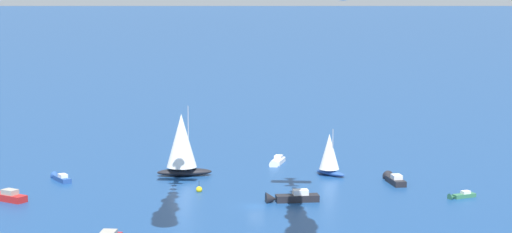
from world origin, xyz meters
TOP-DOWN VIEW (x-y plane):
  - ground_plane at (0.00, 0.00)m, footprint 2000.00×2000.00m
  - motorboat_near_centre at (26.50, 16.49)m, footprint 2.77×8.13m
  - motorboat_far_stbd at (35.11, 3.25)m, footprint 5.23×3.05m
  - motorboat_inshore at (7.22, 35.70)m, footprint 3.93×7.19m
  - motorboat_trailing at (-42.05, 8.47)m, footprint 8.34×7.23m
  - motorboat_outer_ring_a at (5.94, 2.90)m, footprint 8.98×2.72m
  - sailboat_outer_ring_b at (-11.67, 25.94)m, footprint 10.31×5.77m
  - sailboat_outer_ring_c at (15.89, 24.28)m, footprint 5.83×6.53m
  - motorboat_outer_ring_d at (-33.97, 23.59)m, footprint 4.35×6.39m
  - marker_buoy at (-8.92, 11.98)m, footprint 1.10×1.10m

SIDE VIEW (x-z plane):
  - ground_plane at x=0.00m, z-range 0.00..0.00m
  - marker_buoy at x=-8.92m, z-range -0.66..1.44m
  - motorboat_far_stbd at x=35.11m, z-range -0.34..1.14m
  - motorboat_outer_ring_d at x=-33.97m, z-range -0.42..1.42m
  - motorboat_inshore at x=7.22m, z-range -0.47..1.56m
  - motorboat_near_centre at x=26.50m, z-range -0.53..1.78m
  - motorboat_trailing at x=-42.05m, z-range -0.59..1.97m
  - motorboat_outer_ring_a at x=5.94m, z-range -0.59..1.98m
  - sailboat_outer_ring_c at x=15.89m, z-range -0.39..8.47m
  - sailboat_outer_ring_b at x=-11.67m, z-range -0.58..12.63m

